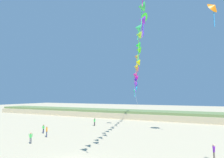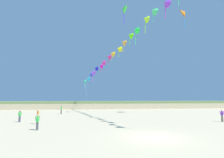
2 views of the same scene
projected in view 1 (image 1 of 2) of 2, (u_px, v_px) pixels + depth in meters
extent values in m
cube|color=#BFAE8B|center=(162.00, 116.00, 54.50)|extent=(120.00, 9.70, 1.52)
cube|color=#6B844C|center=(162.00, 113.00, 54.58)|extent=(120.00, 8.25, 0.87)
cylinder|color=#282D4C|center=(47.00, 135.00, 31.04)|extent=(0.13, 0.13, 0.87)
cylinder|color=#282D4C|center=(47.00, 134.00, 31.19)|extent=(0.13, 0.13, 0.87)
cylinder|color=orange|center=(47.00, 130.00, 31.17)|extent=(0.23, 0.23, 0.62)
cylinder|color=orange|center=(47.00, 129.00, 30.98)|extent=(0.19, 0.22, 0.59)
cylinder|color=orange|center=(47.00, 129.00, 31.37)|extent=(0.19, 0.22, 0.59)
sphere|color=tan|center=(47.00, 127.00, 31.21)|extent=(0.24, 0.24, 0.24)
cylinder|color=#474C56|center=(30.00, 141.00, 26.90)|extent=(0.11, 0.11, 0.77)
cylinder|color=#474C56|center=(31.00, 141.00, 26.95)|extent=(0.11, 0.11, 0.77)
cylinder|color=green|center=(31.00, 136.00, 26.98)|extent=(0.20, 0.20, 0.55)
cylinder|color=green|center=(29.00, 136.00, 26.92)|extent=(0.18, 0.19, 0.52)
cylinder|color=green|center=(32.00, 135.00, 27.05)|extent=(0.18, 0.19, 0.52)
sphere|color=tan|center=(31.00, 133.00, 27.01)|extent=(0.21, 0.21, 0.21)
cylinder|color=black|center=(95.00, 124.00, 42.90)|extent=(0.12, 0.12, 0.81)
cylinder|color=black|center=(94.00, 124.00, 42.79)|extent=(0.12, 0.12, 0.81)
cylinder|color=green|center=(95.00, 121.00, 42.90)|extent=(0.21, 0.21, 0.57)
cylinder|color=green|center=(95.00, 120.00, 43.05)|extent=(0.12, 0.20, 0.54)
cylinder|color=green|center=(94.00, 121.00, 42.76)|extent=(0.12, 0.20, 0.54)
sphere|color=brown|center=(95.00, 119.00, 42.94)|extent=(0.22, 0.22, 0.22)
cylinder|color=#282D4C|center=(43.00, 131.00, 34.28)|extent=(0.11, 0.11, 0.75)
cylinder|color=#282D4C|center=(44.00, 131.00, 34.23)|extent=(0.11, 0.11, 0.75)
cylinder|color=green|center=(43.00, 127.00, 34.31)|extent=(0.20, 0.20, 0.53)
cylinder|color=green|center=(43.00, 127.00, 34.37)|extent=(0.18, 0.09, 0.50)
cylinder|color=green|center=(44.00, 127.00, 34.25)|extent=(0.18, 0.09, 0.50)
sphere|color=brown|center=(44.00, 125.00, 34.34)|extent=(0.20, 0.20, 0.20)
cylinder|color=#726656|center=(214.00, 156.00, 20.18)|extent=(0.12, 0.12, 0.80)
cylinder|color=#726656|center=(214.00, 156.00, 20.03)|extent=(0.12, 0.12, 0.80)
cylinder|color=purple|center=(214.00, 149.00, 20.16)|extent=(0.21, 0.21, 0.57)
cylinder|color=purple|center=(213.00, 148.00, 20.35)|extent=(0.15, 0.21, 0.54)
cylinder|color=purple|center=(215.00, 149.00, 19.98)|extent=(0.15, 0.21, 0.54)
sphere|color=beige|center=(214.00, 145.00, 20.19)|extent=(0.22, 0.22, 0.22)
cone|color=#32CC98|center=(134.00, 90.00, 54.35)|extent=(1.04, 1.27, 1.12)
cylinder|color=#39E5D5|center=(134.00, 94.00, 54.42)|extent=(0.15, 0.13, 1.54)
cone|color=#1AA6CD|center=(136.00, 88.00, 52.48)|extent=(1.20, 1.34, 1.17)
cylinder|color=#3996E5|center=(136.00, 93.00, 52.53)|extent=(0.12, 0.29, 1.96)
cone|color=#2D37D3|center=(136.00, 84.00, 50.49)|extent=(1.27, 1.37, 1.18)
cylinder|color=#5739E5|center=(136.00, 89.00, 50.55)|extent=(0.26, 0.15, 1.73)
cone|color=purple|center=(135.00, 83.00, 48.70)|extent=(1.15, 1.31, 1.13)
cylinder|color=#BF39E5|center=(135.00, 88.00, 48.75)|extent=(0.11, 0.12, 2.05)
cone|color=#1712C6|center=(135.00, 79.00, 46.73)|extent=(1.09, 1.29, 1.13)
cylinder|color=#6639E5|center=(135.00, 83.00, 46.81)|extent=(0.21, 0.17, 1.41)
cone|color=#D50EB9|center=(136.00, 77.00, 44.24)|extent=(1.14, 1.29, 1.21)
cylinder|color=#E539A4|center=(136.00, 81.00, 44.32)|extent=(0.19, 0.16, 1.24)
cone|color=#CB2591|center=(135.00, 75.00, 42.32)|extent=(1.22, 1.35, 1.16)
cylinder|color=#E5397F|center=(135.00, 79.00, 42.40)|extent=(0.20, 0.19, 1.32)
cone|color=#D6247B|center=(137.00, 69.00, 40.31)|extent=(1.15, 1.30, 1.20)
cylinder|color=#E53964|center=(137.00, 74.00, 40.38)|extent=(0.20, 0.11, 1.31)
cone|color=gold|center=(136.00, 67.00, 38.40)|extent=(1.21, 1.34, 1.19)
cylinder|color=yellow|center=(136.00, 71.00, 38.48)|extent=(0.16, 0.17, 1.21)
cone|color=#DBE411|center=(138.00, 62.00, 36.21)|extent=(1.18, 1.33, 1.15)
cylinder|color=#B4E539|center=(138.00, 67.00, 36.28)|extent=(0.20, 0.15, 1.32)
cone|color=gold|center=(137.00, 57.00, 34.18)|extent=(1.16, 1.29, 1.22)
cylinder|color=yellow|center=(137.00, 63.00, 34.25)|extent=(0.18, 0.21, 1.51)
cone|color=#56EA15|center=(139.00, 50.00, 32.49)|extent=(1.16, 1.30, 1.21)
cylinder|color=#44E539|center=(139.00, 56.00, 32.56)|extent=(0.20, 0.22, 1.43)
cone|color=#1BED3D|center=(138.00, 45.00, 30.60)|extent=(1.00, 1.26, 1.11)
cylinder|color=#39E57E|center=(138.00, 54.00, 30.64)|extent=(0.19, 0.24, 2.16)
cone|color=#A8EC27|center=(139.00, 35.00, 28.19)|extent=(1.08, 1.27, 1.19)
cylinder|color=#80E539|center=(139.00, 44.00, 28.24)|extent=(0.18, 0.18, 2.08)
cone|color=#3BD16F|center=(138.00, 28.00, 26.26)|extent=(1.25, 1.36, 1.21)
cylinder|color=#39E59E|center=(138.00, 35.00, 26.34)|extent=(0.24, 0.09, 1.33)
cone|color=purple|center=(142.00, 20.00, 24.35)|extent=(1.13, 1.31, 1.14)
cylinder|color=#B839E5|center=(142.00, 30.00, 24.40)|extent=(0.16, 0.11, 1.92)
cone|color=green|center=(141.00, 7.00, 22.03)|extent=(1.12, 1.30, 1.12)
cylinder|color=#39E583|center=(141.00, 17.00, 22.09)|extent=(0.13, 0.13, 1.84)
cylinder|color=#E539BE|center=(143.00, 0.00, 20.10)|extent=(0.20, 0.14, 1.31)
cylinder|color=silver|center=(137.00, 104.00, 54.65)|extent=(1.05, 1.50, 8.10)
cone|color=#3BF12A|center=(143.00, 17.00, 36.63)|extent=(1.65, 2.05, 1.89)
cone|color=#4D2DE5|center=(143.00, 17.00, 36.63)|extent=(0.94, 1.13, 1.05)
cylinder|color=#4D2DE5|center=(143.00, 27.00, 36.48)|extent=(0.28, 0.45, 3.20)
cone|color=orange|center=(214.00, 6.00, 29.56)|extent=(2.20, 2.30, 1.87)
cone|color=#2D96E5|center=(214.00, 6.00, 29.57)|extent=(1.24, 1.28, 1.05)
cylinder|color=#2D96E5|center=(214.00, 17.00, 29.43)|extent=(0.14, 0.12, 2.83)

